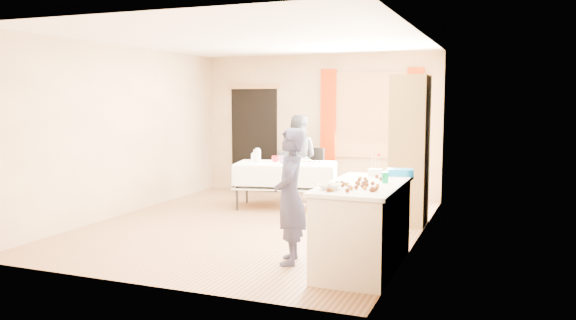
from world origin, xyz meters
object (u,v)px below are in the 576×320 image
at_px(party_table, 285,181).
at_px(chair, 310,184).
at_px(counter, 364,226).
at_px(woman, 297,158).
at_px(girl, 290,196).
at_px(cabinet, 410,150).

distance_m(party_table, chair, 0.88).
relative_size(counter, chair, 1.79).
bearing_deg(chair, woman, -113.65).
bearing_deg(girl, chair, 177.97).
xyz_separation_m(girl, woman, (-1.24, 3.55, 0.02)).
bearing_deg(woman, party_table, 86.66).
relative_size(chair, girl, 0.62).
bearing_deg(party_table, chair, 69.13).
height_order(cabinet, girl, cabinet).
height_order(party_table, girl, girl).
bearing_deg(woman, counter, 113.07).
distance_m(counter, chair, 4.04).
bearing_deg(woman, cabinet, 144.29).
relative_size(counter, girl, 1.11).
xyz_separation_m(party_table, girl, (1.19, -2.87, 0.30)).
bearing_deg(chair, counter, -39.14).
bearing_deg(counter, chair, 117.24).
xyz_separation_m(cabinet, woman, (-2.13, 1.14, -0.31)).
height_order(counter, party_table, counter).
xyz_separation_m(party_table, chair, (0.13, 0.85, -0.17)).
relative_size(cabinet, counter, 1.29).
distance_m(cabinet, girl, 2.59).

